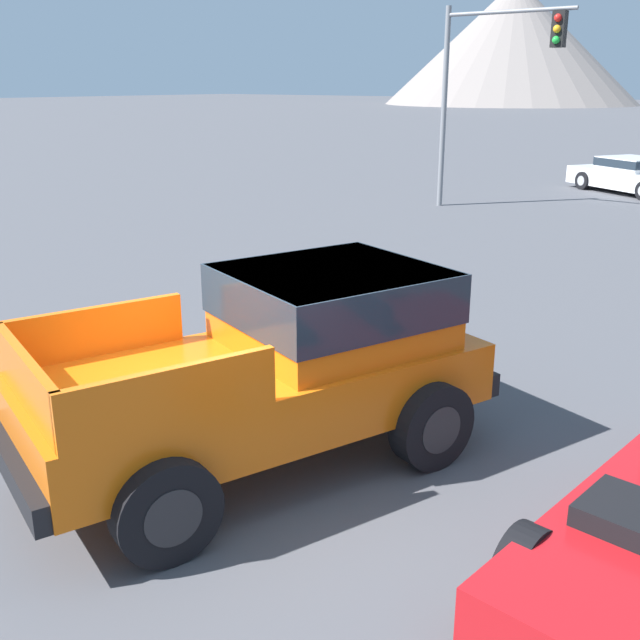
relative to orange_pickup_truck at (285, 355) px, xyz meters
The scene contains 4 objects.
ground_plane 1.21m from the orange_pickup_truck, 94.65° to the right, with size 320.00×320.00×0.00m, color #4C4C51.
orange_pickup_truck is the anchor object (origin of this frame).
parked_car_white 21.58m from the orange_pickup_truck, 97.70° to the left, with size 4.81×3.77×1.18m.
traffic_light_main 16.19m from the orange_pickup_truck, 109.30° to the left, with size 3.80×0.38×5.66m.
Camera 1 is at (4.56, -4.63, 3.63)m, focal length 42.00 mm.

